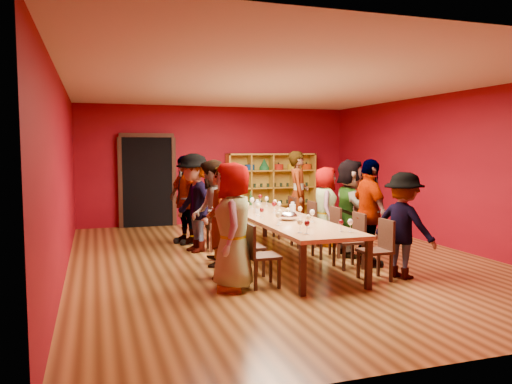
% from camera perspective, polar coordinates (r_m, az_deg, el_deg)
% --- Properties ---
extents(room_shell, '(7.10, 9.10, 3.04)m').
position_cam_1_polar(room_shell, '(8.63, 2.67, 2.15)').
color(room_shell, brown).
rests_on(room_shell, ground).
extents(tasting_table, '(1.10, 4.50, 0.75)m').
position_cam_1_polar(tasting_table, '(8.71, 2.65, -3.12)').
color(tasting_table, '#B77C4C').
rests_on(tasting_table, ground).
extents(doorway, '(1.40, 0.17, 2.30)m').
position_cam_1_polar(doorway, '(12.58, -12.32, 1.21)').
color(doorway, black).
rests_on(doorway, ground).
extents(shelving_unit, '(2.40, 0.40, 1.80)m').
position_cam_1_polar(shelving_unit, '(13.19, 1.70, 0.89)').
color(shelving_unit, '#B98E29').
rests_on(shelving_unit, ground).
extents(chair_person_left_0, '(0.42, 0.42, 0.89)m').
position_cam_1_polar(chair_person_left_0, '(6.98, 0.22, -6.85)').
color(chair_person_left_0, black).
rests_on(chair_person_left_0, ground).
extents(person_left_0, '(0.66, 0.94, 1.74)m').
position_cam_1_polar(person_left_0, '(6.81, -2.65, -3.94)').
color(person_left_0, '#131636').
rests_on(person_left_0, ground).
extents(chair_person_left_1, '(0.42, 0.42, 0.89)m').
position_cam_1_polar(chair_person_left_1, '(7.59, -1.35, -5.88)').
color(chair_person_left_1, black).
rests_on(chair_person_left_1, ground).
extents(person_left_1, '(0.59, 0.70, 1.67)m').
position_cam_1_polar(person_left_1, '(7.44, -4.16, -3.48)').
color(person_left_1, '#4A4B4F').
rests_on(person_left_1, ground).
extents(chair_person_left_2, '(0.42, 0.42, 0.89)m').
position_cam_1_polar(chair_person_left_2, '(8.37, -2.98, -4.86)').
color(chair_person_left_2, black).
rests_on(chair_person_left_2, ground).
extents(person_left_2, '(0.65, 0.93, 1.75)m').
position_cam_1_polar(person_left_2, '(8.24, -5.11, -2.38)').
color(person_left_2, '#5785B4').
rests_on(person_left_2, ground).
extents(chair_person_left_3, '(0.42, 0.42, 0.89)m').
position_cam_1_polar(chair_person_left_3, '(9.48, -4.80, -3.71)').
color(chair_person_left_3, black).
rests_on(chair_person_left_3, ground).
extents(person_left_3, '(0.77, 1.27, 1.84)m').
position_cam_1_polar(person_left_3, '(9.35, -7.09, -1.24)').
color(person_left_3, pink).
rests_on(person_left_3, ground).
extents(chair_person_left_4, '(0.42, 0.42, 0.89)m').
position_cam_1_polar(chair_person_left_4, '(10.32, -5.92, -3.01)').
color(chair_person_left_4, black).
rests_on(chair_person_left_4, ground).
extents(person_left_4, '(0.85, 1.15, 1.79)m').
position_cam_1_polar(person_left_4, '(10.20, -8.12, -0.86)').
color(person_left_4, '#5F8DC4').
rests_on(person_left_4, ground).
extents(chair_person_right_0, '(0.42, 0.42, 0.89)m').
position_cam_1_polar(chair_person_right_0, '(7.57, 13.95, -6.05)').
color(chair_person_right_0, black).
rests_on(chair_person_right_0, ground).
extents(person_right_0, '(0.79, 1.10, 1.58)m').
position_cam_1_polar(person_right_0, '(7.74, 16.51, -3.66)').
color(person_right_0, '#D38D8F').
rests_on(person_right_0, ground).
extents(chair_person_right_1, '(0.42, 0.42, 0.89)m').
position_cam_1_polar(chair_person_right_1, '(8.24, 11.03, -5.10)').
color(chair_person_right_1, black).
rests_on(chair_person_right_1, ground).
extents(person_right_1, '(0.53, 1.06, 1.76)m').
position_cam_1_polar(person_right_1, '(8.33, 12.86, -2.35)').
color(person_right_1, '#151C3B').
rests_on(person_right_1, ground).
extents(chair_person_right_2, '(0.42, 0.42, 0.89)m').
position_cam_1_polar(chair_person_right_2, '(8.97, 8.44, -4.25)').
color(chair_person_right_2, black).
rests_on(chair_person_right_2, ground).
extents(person_right_2, '(0.75, 1.67, 1.74)m').
position_cam_1_polar(person_right_2, '(9.10, 10.72, -1.77)').
color(person_right_2, pink).
rests_on(person_right_2, ground).
extents(chair_person_right_3, '(0.42, 0.42, 0.89)m').
position_cam_1_polar(chair_person_right_3, '(9.86, 5.84, -3.38)').
color(chair_person_right_3, black).
rests_on(chair_person_right_3, ground).
extents(person_right_3, '(0.68, 0.87, 1.56)m').
position_cam_1_polar(person_right_3, '(9.99, 7.93, -1.64)').
color(person_right_3, '#507AA6').
rests_on(person_right_3, ground).
extents(chair_person_right_4, '(0.42, 0.42, 0.89)m').
position_cam_1_polar(chair_person_right_4, '(10.82, 3.59, -2.62)').
color(chair_person_right_4, black).
rests_on(chair_person_right_4, ground).
extents(person_right_4, '(0.72, 0.82, 1.87)m').
position_cam_1_polar(person_right_4, '(10.86, 4.84, -0.26)').
color(person_right_4, '#504F55').
rests_on(person_right_4, ground).
extents(wine_glass_0, '(0.09, 0.09, 0.22)m').
position_cam_1_polar(wine_glass_0, '(9.79, -0.45, -0.98)').
color(wine_glass_0, white).
rests_on(wine_glass_0, tasting_table).
extents(wine_glass_1, '(0.08, 0.08, 0.21)m').
position_cam_1_polar(wine_glass_1, '(8.20, 3.66, -2.21)').
color(wine_glass_1, white).
rests_on(wine_glass_1, tasting_table).
extents(wine_glass_2, '(0.09, 0.09, 0.22)m').
position_cam_1_polar(wine_glass_2, '(10.14, -2.21, -0.77)').
color(wine_glass_2, white).
rests_on(wine_glass_2, tasting_table).
extents(wine_glass_3, '(0.08, 0.08, 0.21)m').
position_cam_1_polar(wine_glass_3, '(8.04, 6.45, -2.37)').
color(wine_glass_3, white).
rests_on(wine_glass_3, tasting_table).
extents(wine_glass_4, '(0.07, 0.07, 0.18)m').
position_cam_1_polar(wine_glass_4, '(7.19, 9.70, -3.48)').
color(wine_glass_4, white).
rests_on(wine_glass_4, tasting_table).
extents(wine_glass_5, '(0.08, 0.08, 0.20)m').
position_cam_1_polar(wine_glass_5, '(8.88, 4.13, -1.68)').
color(wine_glass_5, white).
rests_on(wine_glass_5, tasting_table).
extents(wine_glass_6, '(0.07, 0.07, 0.18)m').
position_cam_1_polar(wine_glass_6, '(8.64, 5.06, -1.97)').
color(wine_glass_6, white).
rests_on(wine_glass_6, tasting_table).
extents(wine_glass_7, '(0.08, 0.08, 0.21)m').
position_cam_1_polar(wine_glass_7, '(10.61, 0.49, -0.57)').
color(wine_glass_7, white).
rests_on(wine_glass_7, tasting_table).
extents(wine_glass_8, '(0.07, 0.07, 0.18)m').
position_cam_1_polar(wine_glass_8, '(9.30, -1.00, -1.45)').
color(wine_glass_8, white).
rests_on(wine_glass_8, tasting_table).
extents(wine_glass_9, '(0.09, 0.09, 0.22)m').
position_cam_1_polar(wine_glass_9, '(7.88, 2.72, -2.43)').
color(wine_glass_9, white).
rests_on(wine_glass_9, tasting_table).
extents(wine_glass_10, '(0.08, 0.08, 0.19)m').
position_cam_1_polar(wine_glass_10, '(9.51, -1.24, -1.26)').
color(wine_glass_10, white).
rests_on(wine_glass_10, tasting_table).
extents(wine_glass_11, '(0.07, 0.07, 0.18)m').
position_cam_1_polar(wine_glass_11, '(8.45, 0.66, -2.13)').
color(wine_glass_11, white).
rests_on(wine_glass_11, tasting_table).
extents(wine_glass_12, '(0.08, 0.08, 0.20)m').
position_cam_1_polar(wine_glass_12, '(9.64, 2.18, -1.18)').
color(wine_glass_12, white).
rests_on(wine_glass_12, tasting_table).
extents(wine_glass_13, '(0.08, 0.08, 0.20)m').
position_cam_1_polar(wine_glass_13, '(7.01, 5.05, -3.51)').
color(wine_glass_13, white).
rests_on(wine_glass_13, tasting_table).
extents(wine_glass_14, '(0.08, 0.08, 0.19)m').
position_cam_1_polar(wine_glass_14, '(7.16, 10.74, -3.44)').
color(wine_glass_14, white).
rests_on(wine_glass_14, tasting_table).
extents(wine_glass_15, '(0.09, 0.09, 0.22)m').
position_cam_1_polar(wine_glass_15, '(10.34, -2.96, -0.67)').
color(wine_glass_15, white).
rests_on(wine_glass_15, tasting_table).
extents(wine_glass_16, '(0.09, 0.09, 0.22)m').
position_cam_1_polar(wine_glass_16, '(8.74, 0.25, -1.69)').
color(wine_glass_16, white).
rests_on(wine_glass_16, tasting_table).
extents(wine_glass_17, '(0.08, 0.08, 0.21)m').
position_cam_1_polar(wine_glass_17, '(7.68, 2.56, -2.70)').
color(wine_glass_17, white).
rests_on(wine_glass_17, tasting_table).
extents(wine_glass_18, '(0.08, 0.08, 0.19)m').
position_cam_1_polar(wine_glass_18, '(10.29, 1.22, -0.81)').
color(wine_glass_18, white).
rests_on(wine_glass_18, tasting_table).
extents(wine_glass_19, '(0.07, 0.07, 0.18)m').
position_cam_1_polar(wine_glass_19, '(9.46, 2.68, -1.38)').
color(wine_glass_19, white).
rests_on(wine_glass_19, tasting_table).
extents(wine_glass_20, '(0.09, 0.09, 0.22)m').
position_cam_1_polar(wine_glass_20, '(9.11, 2.08, -1.44)').
color(wine_glass_20, white).
rests_on(wine_glass_20, tasting_table).
extents(wine_glass_21, '(0.08, 0.08, 0.20)m').
position_cam_1_polar(wine_glass_21, '(6.92, 5.85, -3.64)').
color(wine_glass_21, white).
rests_on(wine_glass_21, tasting_table).
extents(wine_glass_22, '(0.08, 0.08, 0.20)m').
position_cam_1_polar(wine_glass_22, '(7.48, 5.99, -2.98)').
color(wine_glass_22, white).
rests_on(wine_glass_22, tasting_table).
extents(spittoon_bowl, '(0.31, 0.31, 0.17)m').
position_cam_1_polar(spittoon_bowl, '(8.23, 3.70, -2.75)').
color(spittoon_bowl, silver).
rests_on(spittoon_bowl, tasting_table).
extents(carafe_a, '(0.10, 0.10, 0.25)m').
position_cam_1_polar(carafe_a, '(9.09, 0.13, -1.73)').
color(carafe_a, white).
rests_on(carafe_a, tasting_table).
extents(carafe_b, '(0.11, 0.11, 0.28)m').
position_cam_1_polar(carafe_b, '(8.50, 4.20, -2.14)').
color(carafe_b, white).
rests_on(carafe_b, tasting_table).
extents(wine_bottle, '(0.09, 0.09, 0.29)m').
position_cam_1_polar(wine_bottle, '(10.38, -0.59, -0.91)').
color(wine_bottle, '#133618').
rests_on(wine_bottle, tasting_table).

